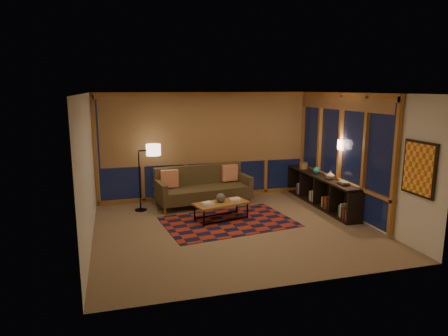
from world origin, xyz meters
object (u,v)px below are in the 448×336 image
object	(u,v)px
coffee_table	(221,211)
floor_lamp	(140,178)
bookshelf	(321,191)
sofa	(204,187)

from	to	relation	value
coffee_table	floor_lamp	xyz separation A→B (m)	(-1.63, 1.16, 0.58)
coffee_table	bookshelf	distance (m)	2.64
coffee_table	floor_lamp	bearing A→B (deg)	130.47
sofa	coffee_table	bearing A→B (deg)	-92.31
bookshelf	coffee_table	bearing A→B (deg)	-171.20
floor_lamp	bookshelf	xyz separation A→B (m)	(4.23, -0.76, -0.40)
floor_lamp	sofa	bearing A→B (deg)	-11.51
floor_lamp	coffee_table	bearing A→B (deg)	-48.45
bookshelf	floor_lamp	bearing A→B (deg)	169.82
sofa	coffee_table	size ratio (longest dim) A/B	1.94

